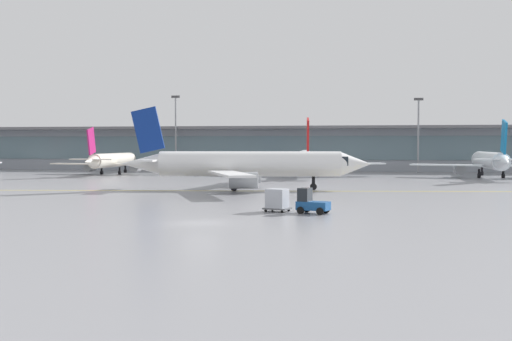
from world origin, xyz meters
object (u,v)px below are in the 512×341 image
(cargo_dolly_lead, at_px, (277,199))
(gate_airplane_3, at_px, (490,161))
(gate_airplane_1, at_px, (113,161))
(baggage_tug, at_px, (311,203))
(apron_light_mast_1, at_px, (176,130))
(apron_light_mast_2, at_px, (418,132))
(gate_airplane_2, at_px, (306,159))
(taxiing_regional_jet, at_px, (247,165))

(cargo_dolly_lead, bearing_deg, gate_airplane_3, 81.14)
(gate_airplane_1, distance_m, baggage_tug, 75.37)
(cargo_dolly_lead, xyz_separation_m, apron_light_mast_1, (-31.49, 78.39, 7.72))
(gate_airplane_3, bearing_deg, apron_light_mast_2, 32.94)
(cargo_dolly_lead, distance_m, apron_light_mast_1, 84.84)
(gate_airplane_2, relative_size, gate_airplane_3, 1.05)
(taxiing_regional_jet, xyz_separation_m, cargo_dolly_lead, (6.90, -25.02, -2.09))
(gate_airplane_1, xyz_separation_m, gate_airplane_2, (36.96, -1.24, 0.40))
(gate_airplane_2, bearing_deg, baggage_tug, 179.01)
(apron_light_mast_1, xyz_separation_m, apron_light_mast_2, (50.54, -1.73, -0.60))
(cargo_dolly_lead, bearing_deg, taxiing_regional_jet, 122.71)
(apron_light_mast_2, bearing_deg, cargo_dolly_lead, -103.96)
(gate_airplane_1, relative_size, gate_airplane_2, 0.87)
(taxiing_regional_jet, bearing_deg, baggage_tug, -75.99)
(cargo_dolly_lead, xyz_separation_m, apron_light_mast_2, (19.05, 76.66, 7.12))
(taxiing_regional_jet, xyz_separation_m, apron_light_mast_1, (-24.60, 53.37, 5.63))
(gate_airplane_3, height_order, apron_light_mast_1, apron_light_mast_1)
(gate_airplane_2, distance_m, cargo_dolly_lead, 60.49)
(gate_airplane_2, distance_m, baggage_tug, 61.57)
(gate_airplane_2, height_order, cargo_dolly_lead, gate_airplane_2)
(gate_airplane_3, distance_m, taxiing_regional_jet, 50.22)
(gate_airplane_3, relative_size, apron_light_mast_1, 1.79)
(gate_airplane_3, distance_m, apron_light_mast_2, 20.49)
(apron_light_mast_1, distance_m, apron_light_mast_2, 50.58)
(gate_airplane_2, xyz_separation_m, baggage_tug, (5.03, -61.32, -2.12))
(cargo_dolly_lead, bearing_deg, gate_airplane_1, 139.68)
(gate_airplane_3, relative_size, apron_light_mast_2, 1.93)
(baggage_tug, xyz_separation_m, cargo_dolly_lead, (-2.90, 0.90, 0.16))
(gate_airplane_2, height_order, baggage_tug, gate_airplane_2)
(taxiing_regional_jet, height_order, baggage_tug, taxiing_regional_jet)
(taxiing_regional_jet, xyz_separation_m, baggage_tug, (9.79, -25.93, -2.25))
(gate_airplane_1, distance_m, apron_light_mast_1, 19.38)
(gate_airplane_2, height_order, apron_light_mast_1, apron_light_mast_1)
(apron_light_mast_1, bearing_deg, taxiing_regional_jet, -65.26)
(apron_light_mast_1, bearing_deg, gate_airplane_2, -31.48)
(baggage_tug, height_order, apron_light_mast_1, apron_light_mast_1)
(gate_airplane_3, xyz_separation_m, cargo_dolly_lead, (-29.36, -59.76, -1.82))
(gate_airplane_2, relative_size, cargo_dolly_lead, 12.23)
(gate_airplane_2, relative_size, apron_light_mast_2, 2.03)
(gate_airplane_3, relative_size, taxiing_regional_jet, 0.91)
(gate_airplane_1, relative_size, baggage_tug, 9.07)
(gate_airplane_1, height_order, taxiing_regional_jet, taxiing_regional_jet)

